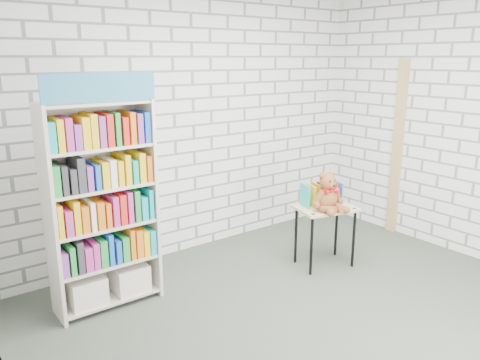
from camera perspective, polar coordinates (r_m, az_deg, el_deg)
ground at (r=4.11m, az=10.25°, el=-16.49°), size 4.50×4.50×0.00m
room_shell at (r=3.54m, az=11.57°, el=9.07°), size 4.52×4.02×2.81m
bookshelf at (r=4.10m, az=-16.49°, el=-2.93°), size 0.89×0.35×2.00m
display_table at (r=4.89m, az=10.38°, el=-4.24°), size 0.68×0.55×0.64m
table_books at (r=4.90m, az=9.90°, el=-1.57°), size 0.44×0.28×0.25m
teddy_bear at (r=4.72m, az=10.71°, el=-1.85°), size 0.36×0.34×0.39m
door_trim at (r=5.97m, az=18.64°, el=3.66°), size 0.05×0.12×2.10m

